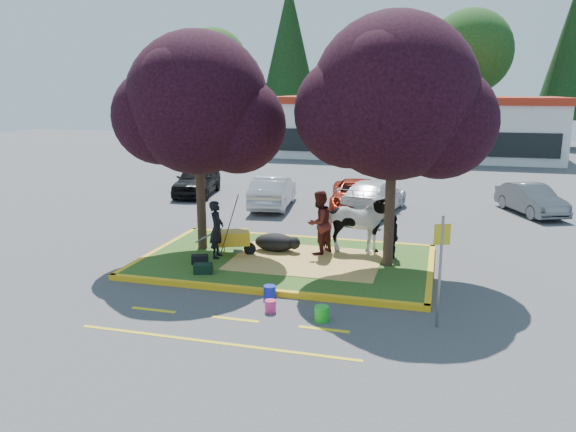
% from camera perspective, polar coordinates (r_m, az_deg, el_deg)
% --- Properties ---
extents(ground, '(90.00, 90.00, 0.00)m').
position_cam_1_polar(ground, '(16.39, -0.20, -4.85)').
color(ground, '#424244').
rests_on(ground, ground).
extents(median_island, '(8.00, 5.00, 0.15)m').
position_cam_1_polar(median_island, '(16.37, -0.20, -4.60)').
color(median_island, '#294C17').
rests_on(median_island, ground).
extents(curb_near, '(8.30, 0.16, 0.15)m').
position_cam_1_polar(curb_near, '(14.04, -3.05, -7.64)').
color(curb_near, yellow).
rests_on(curb_near, ground).
extents(curb_far, '(8.30, 0.16, 0.15)m').
position_cam_1_polar(curb_far, '(18.77, 1.92, -2.32)').
color(curb_far, yellow).
rests_on(curb_far, ground).
extents(curb_left, '(0.16, 5.30, 0.15)m').
position_cam_1_polar(curb_left, '(17.86, -12.94, -3.44)').
color(curb_left, yellow).
rests_on(curb_left, ground).
extents(curb_right, '(0.16, 5.30, 0.15)m').
position_cam_1_polar(curb_right, '(15.83, 14.25, -5.63)').
color(curb_right, yellow).
rests_on(curb_right, ground).
extents(straw_bedding, '(4.20, 3.00, 0.01)m').
position_cam_1_polar(straw_bedding, '(16.20, 1.85, -4.49)').
color(straw_bedding, '#EABB60').
rests_on(straw_bedding, median_island).
extents(tree_purple_left, '(5.06, 4.20, 6.51)m').
position_cam_1_polar(tree_purple_left, '(16.94, -9.11, 10.58)').
color(tree_purple_left, black).
rests_on(tree_purple_left, median_island).
extents(tree_purple_right, '(5.30, 4.40, 6.82)m').
position_cam_1_polar(tree_purple_right, '(15.29, 10.79, 11.04)').
color(tree_purple_right, black).
rests_on(tree_purple_right, median_island).
extents(fire_lane_stripe_a, '(1.10, 0.12, 0.01)m').
position_cam_1_polar(fire_lane_stripe_a, '(13.45, -13.50, -9.26)').
color(fire_lane_stripe_a, yellow).
rests_on(fire_lane_stripe_a, ground).
extents(fire_lane_stripe_b, '(1.10, 0.12, 0.01)m').
position_cam_1_polar(fire_lane_stripe_b, '(12.65, -5.39, -10.40)').
color(fire_lane_stripe_b, yellow).
rests_on(fire_lane_stripe_b, ground).
extents(fire_lane_stripe_c, '(1.10, 0.12, 0.01)m').
position_cam_1_polar(fire_lane_stripe_c, '(12.13, 3.66, -11.41)').
color(fire_lane_stripe_c, yellow).
rests_on(fire_lane_stripe_c, ground).
extents(fire_lane_long, '(6.00, 0.10, 0.01)m').
position_cam_1_polar(fire_lane_long, '(11.64, -7.53, -12.61)').
color(fire_lane_long, yellow).
rests_on(fire_lane_long, ground).
extents(retail_building, '(20.40, 8.40, 4.40)m').
position_cam_1_polar(retail_building, '(43.17, 12.58, 8.91)').
color(retail_building, silver).
rests_on(retail_building, ground).
extents(treeline, '(46.58, 7.80, 14.63)m').
position_cam_1_polar(treeline, '(52.81, 12.60, 15.53)').
color(treeline, black).
rests_on(treeline, ground).
extents(cow, '(2.17, 1.10, 1.78)m').
position_cam_1_polar(cow, '(16.72, 6.86, -0.89)').
color(cow, white).
rests_on(cow, median_island).
extents(calf, '(1.44, 1.12, 0.55)m').
position_cam_1_polar(calf, '(17.02, -1.32, -2.69)').
color(calf, black).
rests_on(calf, median_island).
extents(handler, '(0.49, 0.67, 1.68)m').
position_cam_1_polar(handler, '(16.41, -7.26, -1.35)').
color(handler, black).
rests_on(handler, median_island).
extents(visitor_a, '(1.06, 1.15, 1.90)m').
position_cam_1_polar(visitor_a, '(16.63, 3.17, -0.67)').
color(visitor_a, '#481814').
rests_on(visitor_a, median_island).
extents(visitor_b, '(0.33, 0.76, 1.29)m').
position_cam_1_polar(visitor_b, '(16.57, 10.62, -2.02)').
color(visitor_b, black).
rests_on(visitor_b, median_island).
extents(wheelbarrow, '(1.79, 0.96, 0.68)m').
position_cam_1_polar(wheelbarrow, '(16.81, -5.65, -2.26)').
color(wheelbarrow, black).
rests_on(wheelbarrow, median_island).
extents(gear_bag_dark, '(0.54, 0.42, 0.24)m').
position_cam_1_polar(gear_bag_dark, '(16.07, -8.93, -4.37)').
color(gear_bag_dark, black).
rests_on(gear_bag_dark, median_island).
extents(gear_bag_green, '(0.55, 0.43, 0.26)m').
position_cam_1_polar(gear_bag_green, '(15.22, -8.61, -5.30)').
color(gear_bag_green, black).
rests_on(gear_bag_green, median_island).
extents(sign_post, '(0.33, 0.14, 2.43)m').
position_cam_1_polar(sign_post, '(12.12, 15.25, -4.33)').
color(sign_post, slate).
rests_on(sign_post, ground).
extents(bucket_green, '(0.32, 0.32, 0.34)m').
position_cam_1_polar(bucket_green, '(12.47, 3.44, -9.88)').
color(bucket_green, green).
rests_on(bucket_green, ground).
extents(bucket_pink, '(0.30, 0.30, 0.28)m').
position_cam_1_polar(bucket_pink, '(12.95, -1.80, -9.13)').
color(bucket_pink, '#DD3175').
rests_on(bucket_pink, ground).
extents(bucket_blue, '(0.36, 0.36, 0.33)m').
position_cam_1_polar(bucket_blue, '(13.70, -1.87, -7.75)').
color(bucket_blue, '#1624B5').
rests_on(bucket_blue, ground).
extents(car_black, '(2.42, 4.44, 1.43)m').
position_cam_1_polar(car_black, '(27.20, -9.23, 3.65)').
color(car_black, black).
rests_on(car_black, ground).
extents(car_silver, '(1.91, 4.27, 1.36)m').
position_cam_1_polar(car_silver, '(23.97, -1.53, 2.50)').
color(car_silver, '#AFB2B8').
rests_on(car_silver, ground).
extents(car_red, '(2.76, 4.87, 1.28)m').
position_cam_1_polar(car_red, '(23.35, 7.02, 2.03)').
color(car_red, maroon).
rests_on(car_red, ground).
extents(car_white, '(2.61, 4.86, 1.34)m').
position_cam_1_polar(car_white, '(23.30, 8.69, 2.02)').
color(car_white, white).
rests_on(car_white, ground).
extents(car_grey, '(2.63, 3.89, 1.21)m').
position_cam_1_polar(car_grey, '(24.73, 23.47, 1.58)').
color(car_grey, '#54575B').
rests_on(car_grey, ground).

